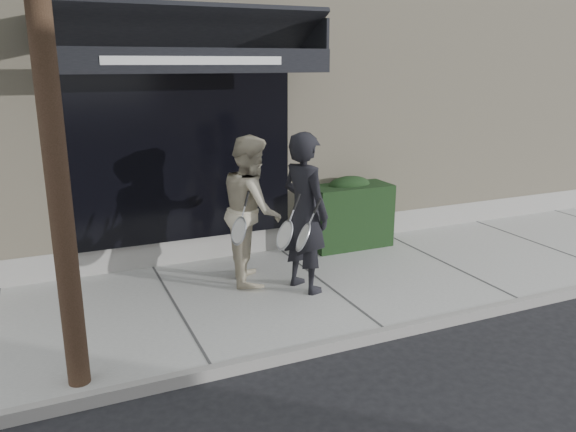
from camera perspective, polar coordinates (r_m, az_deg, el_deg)
name	(u,v)px	position (r m, az deg, el deg)	size (l,w,h in m)	color
ground	(322,290)	(7.72, 3.51, -7.48)	(80.00, 80.00, 0.00)	black
sidewalk	(322,286)	(7.69, 3.51, -7.07)	(20.00, 3.00, 0.12)	#959691
curb	(386,334)	(6.48, 9.91, -11.68)	(20.00, 0.10, 0.14)	gray
building_facade	(212,75)	(11.73, -7.76, 13.97)	(14.30, 8.04, 5.64)	#BEB091
hedge	(348,213)	(9.04, 6.16, 0.32)	(1.30, 0.70, 1.14)	black
pedestrian_front	(305,213)	(7.11, 1.72, 0.32)	(0.89, 0.97, 2.06)	black
pedestrian_back	(252,210)	(7.44, -3.70, 0.65)	(0.97, 1.12, 1.98)	#C0B59A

